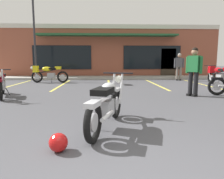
{
  "coord_description": "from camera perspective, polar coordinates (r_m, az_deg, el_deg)",
  "views": [
    {
      "loc": [
        -0.3,
        -1.61,
        1.24
      ],
      "look_at": [
        -0.1,
        3.31,
        0.55
      ],
      "focal_mm": 33.59,
      "sensor_mm": 36.0,
      "label": 1
    }
  ],
  "objects": [
    {
      "name": "ground_plane",
      "position": [
        5.83,
        0.66,
        -4.32
      ],
      "size": [
        80.0,
        80.0,
        0.0
      ],
      "primitive_type": "plane",
      "color": "#47474C"
    },
    {
      "name": "sidewalk_kerb",
      "position": [
        14.35,
        -1.15,
        3.27
      ],
      "size": [
        22.0,
        1.8,
        0.14
      ],
      "primitive_type": "cube",
      "color": "#A8A59E",
      "rests_on": "ground_plane"
    },
    {
      "name": "brick_storefront_building",
      "position": [
        18.54,
        -1.44,
        9.98
      ],
      "size": [
        16.35,
        7.13,
        3.8
      ],
      "color": "brown",
      "rests_on": "ground_plane"
    },
    {
      "name": "painted_stall_lines",
      "position": [
        10.77,
        -0.74,
        1.36
      ],
      "size": [
        9.76,
        4.8,
        0.01
      ],
      "color": "#DBCC4C",
      "rests_on": "ground_plane"
    },
    {
      "name": "motorcycle_foreground_classic",
      "position": [
        3.82,
        -1.36,
        -3.75
      ],
      "size": [
        0.94,
        2.05,
        0.98
      ],
      "color": "black",
      "rests_on": "ground_plane"
    },
    {
      "name": "motorcycle_red_sportbike",
      "position": [
        8.02,
        -27.93,
        1.47
      ],
      "size": [
        1.1,
        1.99,
        0.98
      ],
      "color": "black",
      "rests_on": "ground_plane"
    },
    {
      "name": "motorcycle_silver_naked",
      "position": [
        11.76,
        27.01,
        3.62
      ],
      "size": [
        0.66,
        2.11,
        0.98
      ],
      "color": "black",
      "rests_on": "ground_plane"
    },
    {
      "name": "motorcycle_blue_standard",
      "position": [
        12.28,
        -17.1,
        4.28
      ],
      "size": [
        2.11,
        0.66,
        0.98
      ],
      "color": "black",
      "rests_on": "ground_plane"
    },
    {
      "name": "person_in_shorts_foreground",
      "position": [
        7.78,
        21.39,
        5.29
      ],
      "size": [
        0.44,
        0.54,
        1.68
      ],
      "color": "black",
      "rests_on": "ground_plane"
    },
    {
      "name": "person_by_back_row",
      "position": [
        13.62,
        17.81,
        6.35
      ],
      "size": [
        0.6,
        0.36,
        1.68
      ],
      "color": "black",
      "rests_on": "ground_plane"
    },
    {
      "name": "helmet_on_pavement",
      "position": [
        3.02,
        -14.37,
        -13.79
      ],
      "size": [
        0.26,
        0.26,
        0.26
      ],
      "color": "#B71414",
      "rests_on": "ground_plane"
    },
    {
      "name": "parking_lot_lamp_post",
      "position": [
        13.91,
        -20.62,
        16.31
      ],
      "size": [
        0.24,
        0.76,
        5.27
      ],
      "color": "#2D2D33",
      "rests_on": "ground_plane"
    }
  ]
}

